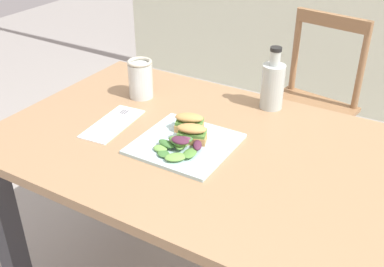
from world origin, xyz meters
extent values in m
cube|color=#997551|center=(-0.08, 0.07, 0.72)|extent=(1.31, 0.80, 0.03)
cube|color=#2D2D33|center=(-0.67, -0.26, 0.35)|extent=(0.07, 0.07, 0.71)
cube|color=#2D2D33|center=(-0.67, 0.41, 0.35)|extent=(0.07, 0.07, 0.71)
cylinder|color=#8E6642|center=(-0.27, 0.86, 0.21)|extent=(0.03, 0.03, 0.43)
cylinder|color=#8E6642|center=(0.06, 0.80, 0.21)|extent=(0.03, 0.03, 0.43)
cylinder|color=#8E6642|center=(-0.21, 1.19, 0.21)|extent=(0.03, 0.03, 0.43)
cylinder|color=#8E6642|center=(0.12, 1.13, 0.21)|extent=(0.03, 0.03, 0.43)
cube|color=#8E6642|center=(-0.07, 1.00, 0.44)|extent=(0.46, 0.46, 0.02)
cylinder|color=#8E6642|center=(-0.21, 1.20, 0.66)|extent=(0.03, 0.03, 0.42)
cylinder|color=#8E6642|center=(0.12, 1.14, 0.66)|extent=(0.03, 0.03, 0.42)
cube|color=#8E6642|center=(-0.04, 1.17, 0.84)|extent=(0.36, 0.09, 0.06)
cube|color=silver|center=(-0.15, 0.04, 0.74)|extent=(0.27, 0.27, 0.01)
cube|color=tan|center=(-0.13, 0.05, 0.76)|extent=(0.10, 0.07, 0.02)
cube|color=#518438|center=(-0.13, 0.05, 0.78)|extent=(0.09, 0.08, 0.01)
ellipsoid|color=tan|center=(-0.13, 0.05, 0.79)|extent=(0.10, 0.07, 0.02)
cube|color=tan|center=(-0.17, 0.10, 0.76)|extent=(0.10, 0.07, 0.02)
cube|color=#518438|center=(-0.17, 0.11, 0.78)|extent=(0.09, 0.08, 0.01)
ellipsoid|color=tan|center=(-0.17, 0.10, 0.79)|extent=(0.10, 0.07, 0.02)
ellipsoid|color=#6B9E47|center=(-0.18, -0.04, 0.76)|extent=(0.05, 0.04, 0.01)
ellipsoid|color=#602D47|center=(-0.14, 0.04, 0.76)|extent=(0.05, 0.04, 0.01)
ellipsoid|color=#3D7033|center=(-0.16, -0.06, 0.76)|extent=(0.05, 0.05, 0.01)
ellipsoid|color=#6B9E47|center=(-0.13, 0.00, 0.77)|extent=(0.04, 0.04, 0.02)
ellipsoid|color=#602D47|center=(-0.14, 0.00, 0.78)|extent=(0.07, 0.06, 0.02)
ellipsoid|color=#518438|center=(-0.15, -0.01, 0.78)|extent=(0.06, 0.04, 0.02)
ellipsoid|color=#3D7033|center=(-0.13, 0.00, 0.78)|extent=(0.07, 0.07, 0.01)
ellipsoid|color=#3D7033|center=(-0.18, -0.02, 0.76)|extent=(0.07, 0.04, 0.01)
ellipsoid|color=#4C2338|center=(-0.13, -0.01, 0.78)|extent=(0.06, 0.04, 0.02)
ellipsoid|color=#84A84C|center=(-0.14, 0.00, 0.78)|extent=(0.05, 0.05, 0.02)
ellipsoid|color=#518438|center=(-0.14, 0.00, 0.77)|extent=(0.06, 0.07, 0.01)
ellipsoid|color=#4C2338|center=(-0.09, 0.02, 0.77)|extent=(0.05, 0.06, 0.02)
ellipsoid|color=#84A84C|center=(-0.16, 0.02, 0.77)|extent=(0.06, 0.06, 0.01)
ellipsoid|color=#518438|center=(-0.10, -0.02, 0.76)|extent=(0.04, 0.06, 0.01)
ellipsoid|color=#84A84C|center=(-0.13, 0.00, 0.78)|extent=(0.05, 0.05, 0.01)
ellipsoid|color=#6B9E47|center=(-0.12, -0.06, 0.76)|extent=(0.07, 0.07, 0.01)
cube|color=white|center=(-0.41, 0.03, 0.74)|extent=(0.12, 0.25, 0.00)
cube|color=silver|center=(-0.41, 0.00, 0.75)|extent=(0.04, 0.14, 0.00)
cube|color=silver|center=(-0.42, 0.10, 0.75)|extent=(0.03, 0.05, 0.00)
cube|color=#38383D|center=(-0.42, 0.10, 0.75)|extent=(0.01, 0.03, 0.00)
cube|color=#38383D|center=(-0.42, 0.10, 0.75)|extent=(0.01, 0.03, 0.00)
cube|color=#38383D|center=(-0.43, 0.10, 0.75)|extent=(0.01, 0.03, 0.00)
cylinder|color=black|center=(-0.02, 0.40, 0.79)|extent=(0.07, 0.07, 0.11)
cylinder|color=#B2BCB7|center=(-0.02, 0.40, 0.82)|extent=(0.08, 0.08, 0.15)
cylinder|color=#B2BCB7|center=(-0.02, 0.40, 0.92)|extent=(0.03, 0.03, 0.05)
cylinder|color=black|center=(-0.02, 0.40, 0.95)|extent=(0.04, 0.04, 0.01)
cylinder|color=#C67528|center=(-0.45, 0.24, 0.79)|extent=(0.08, 0.08, 0.10)
cylinder|color=silver|center=(-0.45, 0.24, 0.80)|extent=(0.08, 0.08, 0.12)
torus|color=#B7B29E|center=(-0.45, 0.24, 0.87)|extent=(0.09, 0.09, 0.01)
camera|label=1|loc=(0.46, -0.95, 1.45)|focal=43.08mm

